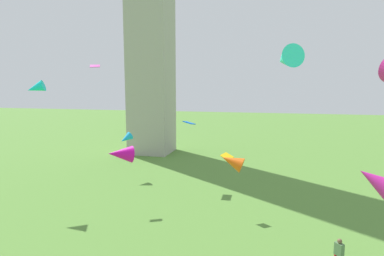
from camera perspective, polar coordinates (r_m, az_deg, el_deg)
name	(u,v)px	position (r m, az deg, el deg)	size (l,w,h in m)	color
person_2	(339,252)	(19.86, 24.99, -19.69)	(0.50, 0.53, 1.79)	red
kite_flying_2	(120,154)	(20.19, -12.83, -4.58)	(1.93, 1.88, 1.25)	#D00C9A
kite_flying_3	(189,123)	(31.30, -0.51, 0.94)	(1.06, 1.48, 0.48)	blue
kite_flying_4	(227,156)	(24.94, 6.33, -5.11)	(1.12, 1.03, 0.46)	#ECB50C
kite_flying_6	(286,59)	(22.56, 16.63, 11.89)	(2.27, 2.72, 1.77)	#2EEFD8
kite_flying_7	(232,161)	(17.53, 7.22, -6.00)	(1.45, 0.95, 1.18)	#F15B0E
kite_flying_8	(95,66)	(31.09, -17.12, 10.65)	(1.07, 0.93, 0.31)	#C32A9B
kite_flying_9	(381,184)	(16.17, 30.90, -8.64)	(2.66, 2.13, 2.11)	#C01F8D
kite_flying_10	(126,138)	(34.74, -11.84, -1.86)	(1.54, 1.75, 1.32)	#17A3EC
kite_flying_11	(36,88)	(30.29, -26.39, 6.50)	(1.86, 1.54, 1.36)	#12D9E1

